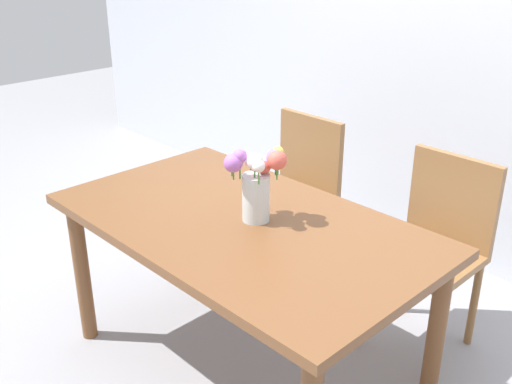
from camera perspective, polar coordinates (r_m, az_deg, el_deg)
ground_plane at (r=2.79m, az=-1.15°, el=-16.50°), size 12.00×12.00×0.00m
back_wall at (r=3.44m, az=19.30°, el=15.83°), size 7.00×0.10×2.80m
dining_table at (r=2.42m, az=-1.28°, el=-4.64°), size 1.55×0.90×0.75m
chair_left at (r=3.25m, az=3.84°, el=0.51°), size 0.42×0.42×0.90m
chair_right at (r=2.81m, az=16.80°, el=-4.44°), size 0.42×0.42×0.90m
flower_vase at (r=2.30m, az=0.15°, el=1.27°), size 0.21×0.22×0.30m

